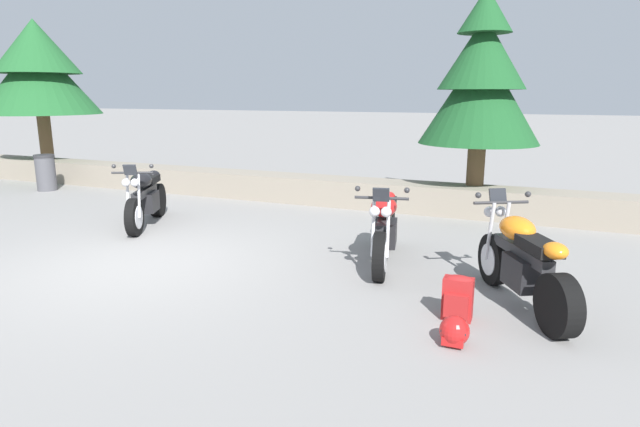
{
  "coord_description": "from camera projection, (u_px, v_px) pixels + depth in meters",
  "views": [
    {
      "loc": [
        4.93,
        -5.37,
        2.27
      ],
      "look_at": [
        2.19,
        1.2,
        0.65
      ],
      "focal_mm": 29.58,
      "sensor_mm": 36.0,
      "label": 1
    }
  ],
  "objects": [
    {
      "name": "rider_backpack",
      "position": [
        458.0,
        297.0,
        5.38
      ],
      "size": [
        0.3,
        0.26,
        0.47
      ],
      "color": "#A31E1E",
      "rests_on": "ground"
    },
    {
      "name": "motorcycle_red_centre",
      "position": [
        384.0,
        229.0,
        7.12
      ],
      "size": [
        0.8,
        2.05,
        1.18
      ],
      "color": "black",
      "rests_on": "ground"
    },
    {
      "name": "pine_tree_mid_left",
      "position": [
        481.0,
        80.0,
        9.74
      ],
      "size": [
        2.22,
        2.22,
        3.6
      ],
      "color": "brown",
      "rests_on": "stone_wall"
    },
    {
      "name": "motorcycle_orange_far_right",
      "position": [
        522.0,
        263.0,
        5.68
      ],
      "size": [
        1.18,
        1.88,
        1.18
      ],
      "color": "black",
      "rests_on": "ground"
    },
    {
      "name": "trash_bin",
      "position": [
        46.0,
        172.0,
        12.59
      ],
      "size": [
        0.46,
        0.46,
        0.86
      ],
      "color": "#4C4C51",
      "rests_on": "ground"
    },
    {
      "name": "motorcycle_black_near_left",
      "position": [
        145.0,
        198.0,
        9.2
      ],
      "size": [
        1.09,
        1.93,
        1.18
      ],
      "color": "black",
      "rests_on": "ground"
    },
    {
      "name": "rider_helmet",
      "position": [
        454.0,
        331.0,
        4.84
      ],
      "size": [
        0.28,
        0.28,
        0.28
      ],
      "color": "#B21919",
      "rests_on": "ground"
    },
    {
      "name": "pine_tree_far_left",
      "position": [
        38.0,
        69.0,
        13.69
      ],
      "size": [
        2.99,
        2.99,
        3.6
      ],
      "color": "brown",
      "rests_on": "stone_wall"
    },
    {
      "name": "ground_plane",
      "position": [
        138.0,
        264.0,
        7.18
      ],
      "size": [
        120.0,
        120.0,
        0.0
      ],
      "primitive_type": "plane",
      "color": "gray"
    },
    {
      "name": "stone_wall",
      "position": [
        291.0,
        188.0,
        11.44
      ],
      "size": [
        36.0,
        0.8,
        0.55
      ],
      "primitive_type": "cube",
      "color": "gray",
      "rests_on": "ground"
    }
  ]
}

